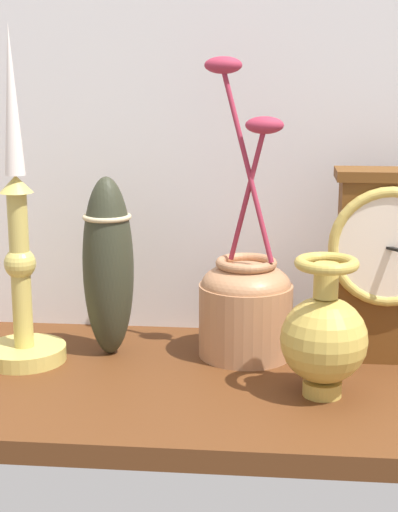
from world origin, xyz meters
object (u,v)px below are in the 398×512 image
object	(u,v)px
mantel_clock	(386,261)
candlestick_tall_left	(20,265)
brass_vase_jar	(246,300)
tall_ceramic_vase	(108,266)
brass_vase_bulbous	(324,335)

from	to	relation	value
mantel_clock	candlestick_tall_left	bearing A→B (deg)	-173.24
brass_vase_jar	tall_ceramic_vase	xyz separation A→B (cm)	(-16.45, -1.08, 4.10)
candlestick_tall_left	brass_vase_bulbous	size ratio (longest dim) A/B	2.59
brass_vase_jar	mantel_clock	bearing A→B (deg)	1.47
candlestick_tall_left	tall_ceramic_vase	bearing A→B (deg)	20.10
tall_ceramic_vase	candlestick_tall_left	bearing A→B (deg)	-159.90
mantel_clock	tall_ceramic_vase	size ratio (longest dim) A/B	1.04
mantel_clock	tall_ceramic_vase	xyz separation A→B (cm)	(-32.81, -1.50, -0.95)
candlestick_tall_left	tall_ceramic_vase	size ratio (longest dim) A/B	1.79
candlestick_tall_left	brass_vase_bulbous	bearing A→B (deg)	-11.63
mantel_clock	candlestick_tall_left	size ratio (longest dim) A/B	0.58
candlestick_tall_left	tall_ceramic_vase	distance (cm)	10.31
brass_vase_bulbous	tall_ceramic_vase	bearing A→B (deg)	156.97
mantel_clock	brass_vase_bulbous	world-z (taller)	mantel_clock
candlestick_tall_left	mantel_clock	bearing A→B (deg)	6.76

